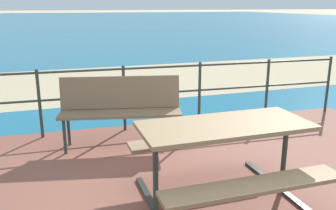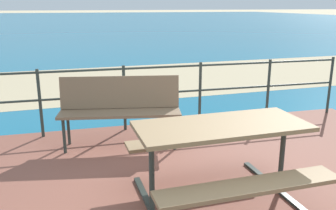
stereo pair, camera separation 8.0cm
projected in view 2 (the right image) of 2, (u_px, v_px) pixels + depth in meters
sea_water at (83, 22)px, 40.64m from camera, size 90.00×90.00×0.01m
beach_strip at (127, 80)px, 9.25m from camera, size 54.14×6.78×0.01m
picnic_table at (221, 145)px, 3.31m from camera, size 1.61×1.40×0.79m
park_bench at (120, 104)px, 4.74m from camera, size 1.61×0.68×0.91m
railing_fence at (163, 88)px, 5.45m from camera, size 5.94×0.04×0.97m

